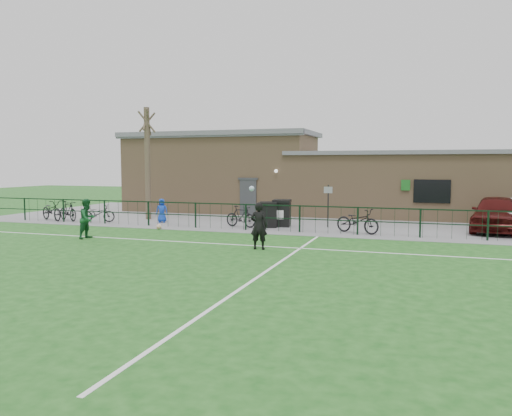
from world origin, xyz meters
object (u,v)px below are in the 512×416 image
(car_maroon, at_px, (496,213))
(bicycle_b, at_px, (68,211))
(bicycle_c, at_px, (98,213))
(bicycle_d, at_px, (241,216))
(bare_tree, at_px, (148,164))
(outfield_player, at_px, (87,219))
(wheelie_bin_left, at_px, (268,215))
(wheelie_bin_right, at_px, (282,214))
(bicycle_e, at_px, (358,221))
(spectator_child, at_px, (162,211))
(bicycle_a, at_px, (52,210))
(ball_ground, at_px, (159,227))
(sign_post, at_px, (328,206))

(car_maroon, xyz_separation_m, bicycle_b, (-20.75, -2.56, -0.28))
(bicycle_c, height_order, bicycle_d, bicycle_d)
(bare_tree, relative_size, outfield_player, 3.76)
(wheelie_bin_left, distance_m, bicycle_b, 10.81)
(wheelie_bin_right, xyz_separation_m, car_maroon, (9.45, 1.26, 0.20))
(wheelie_bin_left, xyz_separation_m, bicycle_b, (-10.78, -0.78, -0.03))
(bicycle_d, distance_m, bicycle_e, 5.50)
(car_maroon, distance_m, outfield_player, 17.49)
(bicycle_b, height_order, spectator_child, spectator_child)
(bicycle_e, bearing_deg, bicycle_a, 113.59)
(ball_ground, bearing_deg, bicycle_a, 169.72)
(bicycle_b, height_order, bicycle_c, bicycle_b)
(bicycle_b, xyz_separation_m, bicycle_d, (9.54, 0.37, -0.02))
(car_maroon, height_order, outfield_player, car_maroon)
(outfield_player, bearing_deg, wheelie_bin_right, -40.86)
(bare_tree, xyz_separation_m, car_maroon, (17.16, 0.51, -2.18))
(bicycle_b, bearing_deg, spectator_child, -56.17)
(bicycle_d, relative_size, bicycle_e, 0.83)
(wheelie_bin_right, distance_m, spectator_child, 6.24)
(wheelie_bin_left, xyz_separation_m, car_maroon, (9.98, 1.78, 0.25))
(wheelie_bin_right, relative_size, bicycle_d, 0.71)
(bare_tree, relative_size, sign_post, 3.00)
(outfield_player, bearing_deg, bicycle_a, 56.47)
(bicycle_a, distance_m, outfield_player, 7.50)
(bicycle_a, bearing_deg, outfield_player, -104.26)
(bicycle_b, relative_size, outfield_player, 1.09)
(wheelie_bin_left, bearing_deg, car_maroon, -10.82)
(wheelie_bin_right, height_order, bicycle_c, wheelie_bin_right)
(bare_tree, height_order, bicycle_c, bare_tree)
(bicycle_a, height_order, bicycle_c, bicycle_a)
(bare_tree, relative_size, car_maroon, 1.28)
(bare_tree, height_order, bicycle_b, bare_tree)
(car_maroon, height_order, bicycle_e, car_maroon)
(bicycle_e, height_order, spectator_child, spectator_child)
(spectator_child, bearing_deg, sign_post, -16.29)
(car_maroon, bearing_deg, outfield_player, -144.58)
(wheelie_bin_right, height_order, ball_ground, wheelie_bin_right)
(bicycle_b, height_order, outfield_player, outfield_player)
(bare_tree, distance_m, car_maroon, 17.31)
(wheelie_bin_left, xyz_separation_m, bicycle_d, (-1.23, -0.40, -0.05))
(car_maroon, bearing_deg, sign_post, -162.38)
(bicycle_a, height_order, bicycle_d, bicycle_a)
(bicycle_e, height_order, outfield_player, outfield_player)
(wheelie_bin_right, bearing_deg, outfield_player, -145.01)
(wheelie_bin_left, bearing_deg, wheelie_bin_right, 23.77)
(wheelie_bin_left, bearing_deg, bare_tree, 149.10)
(spectator_child, height_order, ball_ground, spectator_child)
(wheelie_bin_right, bearing_deg, ball_ground, -160.69)
(sign_post, distance_m, outfield_player, 10.72)
(wheelie_bin_left, relative_size, bicycle_b, 0.64)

